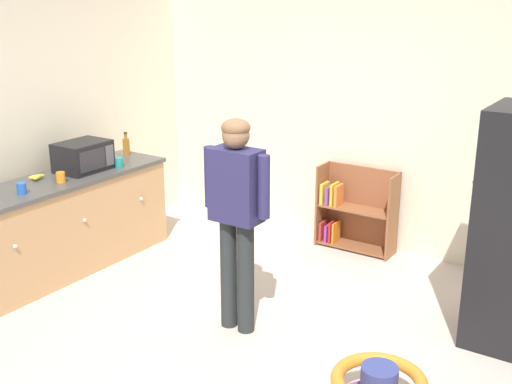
{
  "coord_description": "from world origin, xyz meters",
  "views": [
    {
      "loc": [
        2.39,
        -3.53,
        2.53
      ],
      "look_at": [
        -0.19,
        0.39,
        1.05
      ],
      "focal_mm": 44.69,
      "sensor_mm": 36.0,
      "label": 1
    }
  ],
  "objects_px": {
    "bookshelf": "(353,212)",
    "amber_bottle": "(126,146)",
    "microwave": "(83,156)",
    "banana_bunch": "(38,177)",
    "teal_cup": "(119,162)",
    "standing_person": "(236,207)",
    "kitchen_counter": "(62,225)",
    "white_cup": "(111,155)",
    "red_cup": "(99,157)",
    "blue_cup": "(22,188)",
    "orange_cup": "(61,177)"
  },
  "relations": [
    {
      "from": "microwave",
      "to": "teal_cup",
      "type": "relative_size",
      "value": 5.05
    },
    {
      "from": "kitchen_counter",
      "to": "white_cup",
      "type": "distance_m",
      "value": 0.93
    },
    {
      "from": "white_cup",
      "to": "amber_bottle",
      "type": "bearing_deg",
      "value": 87.6
    },
    {
      "from": "kitchen_counter",
      "to": "orange_cup",
      "type": "height_order",
      "value": "orange_cup"
    },
    {
      "from": "microwave",
      "to": "white_cup",
      "type": "distance_m",
      "value": 0.47
    },
    {
      "from": "microwave",
      "to": "red_cup",
      "type": "distance_m",
      "value": 0.37
    },
    {
      "from": "microwave",
      "to": "banana_bunch",
      "type": "xyz_separation_m",
      "value": [
        -0.11,
        -0.45,
        -0.11
      ]
    },
    {
      "from": "kitchen_counter",
      "to": "bookshelf",
      "type": "xyz_separation_m",
      "value": [
        2.04,
        2.01,
        -0.07
      ]
    },
    {
      "from": "kitchen_counter",
      "to": "white_cup",
      "type": "xyz_separation_m",
      "value": [
        -0.1,
        0.78,
        0.5
      ]
    },
    {
      "from": "microwave",
      "to": "red_cup",
      "type": "xyz_separation_m",
      "value": [
        -0.14,
        0.33,
        -0.09
      ]
    },
    {
      "from": "banana_bunch",
      "to": "red_cup",
      "type": "relative_size",
      "value": 1.64
    },
    {
      "from": "banana_bunch",
      "to": "orange_cup",
      "type": "height_order",
      "value": "orange_cup"
    },
    {
      "from": "blue_cup",
      "to": "orange_cup",
      "type": "distance_m",
      "value": 0.41
    },
    {
      "from": "kitchen_counter",
      "to": "standing_person",
      "type": "xyz_separation_m",
      "value": [
        2.01,
        -0.01,
        0.56
      ]
    },
    {
      "from": "bookshelf",
      "to": "red_cup",
      "type": "distance_m",
      "value": 2.64
    },
    {
      "from": "bookshelf",
      "to": "red_cup",
      "type": "bearing_deg",
      "value": -148.24
    },
    {
      "from": "bookshelf",
      "to": "orange_cup",
      "type": "relative_size",
      "value": 8.95
    },
    {
      "from": "amber_bottle",
      "to": "blue_cup",
      "type": "relative_size",
      "value": 2.59
    },
    {
      "from": "kitchen_counter",
      "to": "white_cup",
      "type": "relative_size",
      "value": 23.76
    },
    {
      "from": "banana_bunch",
      "to": "blue_cup",
      "type": "bearing_deg",
      "value": -56.12
    },
    {
      "from": "kitchen_counter",
      "to": "amber_bottle",
      "type": "relative_size",
      "value": 9.18
    },
    {
      "from": "blue_cup",
      "to": "orange_cup",
      "type": "height_order",
      "value": "same"
    },
    {
      "from": "bookshelf",
      "to": "amber_bottle",
      "type": "xyz_separation_m",
      "value": [
        -2.13,
        -1.03,
        0.62
      ]
    },
    {
      "from": "standing_person",
      "to": "kitchen_counter",
      "type": "bearing_deg",
      "value": 179.77
    },
    {
      "from": "orange_cup",
      "to": "white_cup",
      "type": "distance_m",
      "value": 0.86
    },
    {
      "from": "red_cup",
      "to": "teal_cup",
      "type": "relative_size",
      "value": 1.0
    },
    {
      "from": "red_cup",
      "to": "teal_cup",
      "type": "height_order",
      "value": "same"
    },
    {
      "from": "standing_person",
      "to": "orange_cup",
      "type": "bearing_deg",
      "value": -178.39
    },
    {
      "from": "microwave",
      "to": "teal_cup",
      "type": "bearing_deg",
      "value": 54.84
    },
    {
      "from": "white_cup",
      "to": "teal_cup",
      "type": "relative_size",
      "value": 1.0
    },
    {
      "from": "amber_bottle",
      "to": "white_cup",
      "type": "bearing_deg",
      "value": -92.4
    },
    {
      "from": "teal_cup",
      "to": "bookshelf",
      "type": "bearing_deg",
      "value": 37.33
    },
    {
      "from": "amber_bottle",
      "to": "red_cup",
      "type": "bearing_deg",
      "value": -100.45
    },
    {
      "from": "microwave",
      "to": "orange_cup",
      "type": "distance_m",
      "value": 0.42
    },
    {
      "from": "microwave",
      "to": "banana_bunch",
      "type": "height_order",
      "value": "microwave"
    },
    {
      "from": "amber_bottle",
      "to": "blue_cup",
      "type": "xyz_separation_m",
      "value": [
        0.2,
        -1.45,
        -0.05
      ]
    },
    {
      "from": "standing_person",
      "to": "teal_cup",
      "type": "height_order",
      "value": "standing_person"
    },
    {
      "from": "bookshelf",
      "to": "amber_bottle",
      "type": "distance_m",
      "value": 2.44
    },
    {
      "from": "banana_bunch",
      "to": "teal_cup",
      "type": "height_order",
      "value": "teal_cup"
    },
    {
      "from": "banana_bunch",
      "to": "microwave",
      "type": "bearing_deg",
      "value": 75.85
    },
    {
      "from": "microwave",
      "to": "banana_bunch",
      "type": "bearing_deg",
      "value": -104.15
    },
    {
      "from": "kitchen_counter",
      "to": "amber_bottle",
      "type": "bearing_deg",
      "value": 95.28
    },
    {
      "from": "microwave",
      "to": "amber_bottle",
      "type": "xyz_separation_m",
      "value": [
        -0.08,
        0.66,
        -0.04
      ]
    },
    {
      "from": "blue_cup",
      "to": "red_cup",
      "type": "xyz_separation_m",
      "value": [
        -0.26,
        1.13,
        0.0
      ]
    },
    {
      "from": "orange_cup",
      "to": "white_cup",
      "type": "relative_size",
      "value": 1.0
    },
    {
      "from": "bookshelf",
      "to": "amber_bottle",
      "type": "height_order",
      "value": "amber_bottle"
    },
    {
      "from": "kitchen_counter",
      "to": "blue_cup",
      "type": "distance_m",
      "value": 0.69
    },
    {
      "from": "white_cup",
      "to": "red_cup",
      "type": "bearing_deg",
      "value": -113.42
    },
    {
      "from": "orange_cup",
      "to": "red_cup",
      "type": "bearing_deg",
      "value": 110.69
    },
    {
      "from": "bookshelf",
      "to": "kitchen_counter",
      "type": "bearing_deg",
      "value": -135.37
    }
  ]
}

